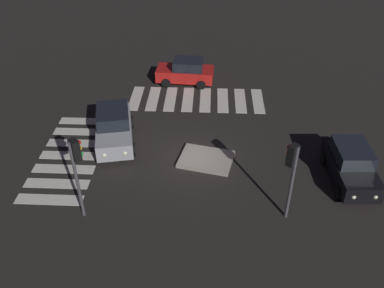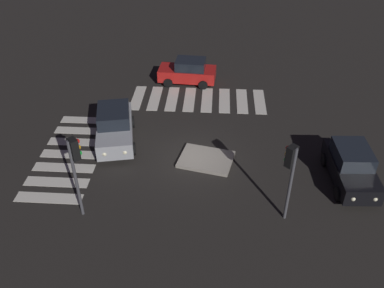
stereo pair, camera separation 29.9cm
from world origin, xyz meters
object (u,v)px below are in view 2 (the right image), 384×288
object	(u,v)px
traffic_island	(206,159)
traffic_light_west	(290,165)
traffic_light_north	(75,159)
car_red	(188,72)
car_black	(351,166)
car_silver	(115,126)

from	to	relation	value
traffic_island	traffic_light_west	size ratio (longest dim) A/B	0.81
traffic_light_north	car_red	bearing A→B (deg)	31.18
traffic_light_north	traffic_island	bearing A→B (deg)	-4.88
traffic_island	car_red	size ratio (longest dim) A/B	0.77
car_black	car_red	bearing A→B (deg)	-141.94
car_red	traffic_light_north	xyz separation A→B (m)	(3.74, 13.08, 2.22)
car_silver	traffic_light_north	distance (m)	6.09
traffic_light_north	car_silver	bearing A→B (deg)	45.22
car_red	car_silver	bearing A→B (deg)	68.16
traffic_light_west	car_red	bearing A→B (deg)	-25.78
car_black	traffic_light_north	size ratio (longest dim) A/B	1.06
traffic_island	car_red	world-z (taller)	car_red
car_black	traffic_light_west	bearing A→B (deg)	-55.81
car_red	traffic_island	bearing A→B (deg)	104.03
traffic_island	car_silver	bearing A→B (deg)	-16.63
traffic_light_north	traffic_light_west	bearing A→B (deg)	-40.63
car_black	traffic_light_west	world-z (taller)	traffic_light_west
car_silver	car_red	size ratio (longest dim) A/B	1.16
traffic_light_west	car_black	bearing A→B (deg)	-100.81
car_red	traffic_light_west	distance (m)	13.90
car_black	traffic_light_north	xyz separation A→B (m)	(12.45, 3.03, 2.17)
traffic_island	car_black	world-z (taller)	car_black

